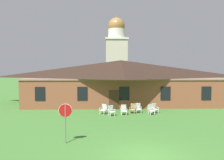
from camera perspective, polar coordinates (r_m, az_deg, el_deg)
ground_plane at (r=11.48m, az=9.14°, el=-19.95°), size 200.00×200.00×0.00m
brick_building at (r=28.07m, az=2.44°, el=-0.23°), size 23.85×10.40×5.61m
dome_tower at (r=48.82m, az=1.20°, el=6.87°), size 5.18×5.18×17.05m
stop_sign at (r=13.02m, az=-12.55°, el=-9.32°), size 0.81×0.08×2.40m
lawn_chair_by_porch at (r=21.03m, az=-2.26°, el=-7.84°), size 0.83×0.86×0.96m
lawn_chair_near_door at (r=20.28m, az=-0.23°, el=-8.25°), size 0.77×0.82×0.96m
lawn_chair_left_end at (r=20.73m, az=3.19°, el=-8.00°), size 0.64×0.67×0.96m
lawn_chair_middle at (r=21.48m, az=5.67°, el=-7.62°), size 0.77×0.82×0.96m
lawn_chair_right_end at (r=21.80m, az=7.10°, el=-7.47°), size 0.66×0.68×0.96m
lawn_chair_far_side at (r=21.08m, az=10.52°, el=-7.86°), size 0.74×0.79×0.96m
lawn_chair_under_eave at (r=21.91m, az=11.43°, el=-7.46°), size 0.78×0.83×0.96m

